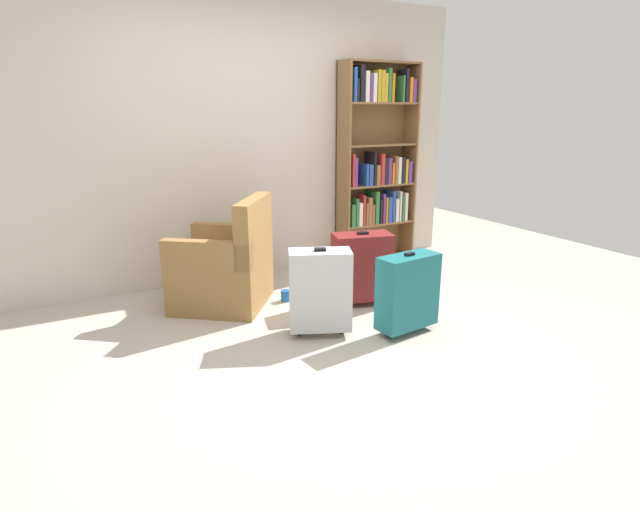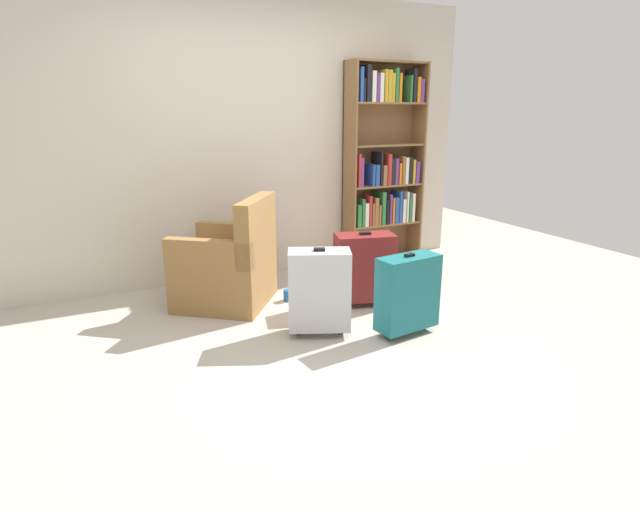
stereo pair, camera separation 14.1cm
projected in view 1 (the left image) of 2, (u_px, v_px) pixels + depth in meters
ground_plane at (340, 343)px, 3.57m from camera, size 7.96×7.96×0.00m
back_wall at (244, 140)px, 4.73m from camera, size 4.55×0.10×2.60m
bookshelf at (376, 162)px, 5.24m from camera, size 0.83×0.27×2.02m
armchair at (226, 268)px, 4.19m from camera, size 0.98×0.98×0.90m
mug at (286, 296)px, 4.34m from camera, size 0.12×0.08×0.10m
suitcase_silver at (320, 290)px, 3.62m from camera, size 0.49×0.38×0.65m
suitcase_teal at (408, 291)px, 3.65m from camera, size 0.48×0.25×0.60m
suitcase_dark_red at (362, 266)px, 4.21m from camera, size 0.52×0.35×0.62m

